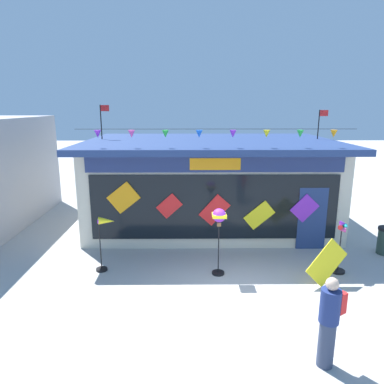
{
  "coord_description": "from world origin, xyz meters",
  "views": [
    {
      "loc": [
        -1.26,
        -7.57,
        4.44
      ],
      "look_at": [
        -1.16,
        2.91,
        1.91
      ],
      "focal_mm": 33.21,
      "sensor_mm": 36.0,
      "label": 1
    }
  ],
  "objects_px": {
    "kite_shop_building": "(210,181)",
    "wind_spinner_center_left": "(340,247)",
    "person_near_camera": "(329,320)",
    "display_kite_on_ground": "(327,263)",
    "wind_spinner_far_left": "(105,233)",
    "wind_spinner_left": "(219,222)"
  },
  "relations": [
    {
      "from": "wind_spinner_center_left",
      "to": "display_kite_on_ground",
      "type": "relative_size",
      "value": 1.35
    },
    {
      "from": "kite_shop_building",
      "to": "display_kite_on_ground",
      "type": "height_order",
      "value": "kite_shop_building"
    },
    {
      "from": "kite_shop_building",
      "to": "wind_spinner_far_left",
      "type": "relative_size",
      "value": 5.79
    },
    {
      "from": "wind_spinner_center_left",
      "to": "wind_spinner_left",
      "type": "bearing_deg",
      "value": -178.95
    },
    {
      "from": "kite_shop_building",
      "to": "display_kite_on_ground",
      "type": "distance_m",
      "value": 5.77
    },
    {
      "from": "person_near_camera",
      "to": "display_kite_on_ground",
      "type": "bearing_deg",
      "value": 127.97
    },
    {
      "from": "kite_shop_building",
      "to": "wind_spinner_center_left",
      "type": "height_order",
      "value": "kite_shop_building"
    },
    {
      "from": "kite_shop_building",
      "to": "person_near_camera",
      "type": "relative_size",
      "value": 5.33
    },
    {
      "from": "person_near_camera",
      "to": "wind_spinner_left",
      "type": "bearing_deg",
      "value": 173.1
    },
    {
      "from": "person_near_camera",
      "to": "display_kite_on_ground",
      "type": "distance_m",
      "value": 3.14
    },
    {
      "from": "wind_spinner_left",
      "to": "person_near_camera",
      "type": "distance_m",
      "value": 3.9
    },
    {
      "from": "wind_spinner_center_left",
      "to": "person_near_camera",
      "type": "relative_size",
      "value": 0.89
    },
    {
      "from": "wind_spinner_center_left",
      "to": "display_kite_on_ground",
      "type": "height_order",
      "value": "wind_spinner_center_left"
    },
    {
      "from": "kite_shop_building",
      "to": "wind_spinner_far_left",
      "type": "distance_m",
      "value": 5.21
    },
    {
      "from": "wind_spinner_left",
      "to": "display_kite_on_ground",
      "type": "height_order",
      "value": "wind_spinner_left"
    },
    {
      "from": "wind_spinner_far_left",
      "to": "kite_shop_building",
      "type": "bearing_deg",
      "value": 53.56
    },
    {
      "from": "person_near_camera",
      "to": "wind_spinner_far_left",
      "type": "bearing_deg",
      "value": -160.22
    },
    {
      "from": "wind_spinner_far_left",
      "to": "display_kite_on_ground",
      "type": "relative_size",
      "value": 1.4
    },
    {
      "from": "kite_shop_building",
      "to": "wind_spinner_center_left",
      "type": "relative_size",
      "value": 5.99
    },
    {
      "from": "kite_shop_building",
      "to": "display_kite_on_ground",
      "type": "bearing_deg",
      "value": -61.61
    },
    {
      "from": "kite_shop_building",
      "to": "wind_spinner_center_left",
      "type": "bearing_deg",
      "value": -52.9
    },
    {
      "from": "wind_spinner_left",
      "to": "person_near_camera",
      "type": "relative_size",
      "value": 1.1
    }
  ]
}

